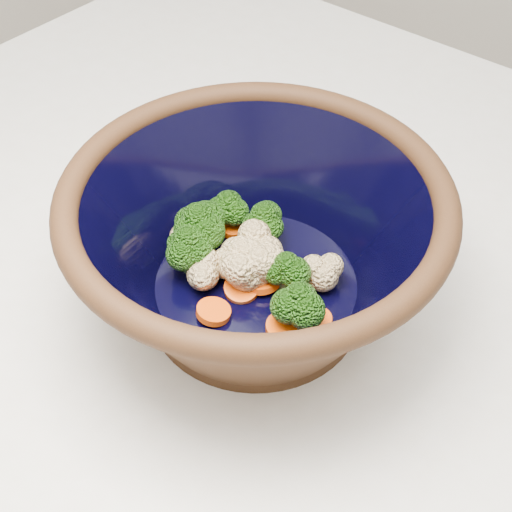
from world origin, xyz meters
TOP-DOWN VIEW (x-y plane):
  - mixing_bowl at (-0.06, 0.10)m, footprint 0.36×0.36m
  - vegetable_pile at (-0.07, 0.10)m, footprint 0.16×0.12m

SIDE VIEW (x-z plane):
  - vegetable_pile at x=-0.07m, z-range 0.92..0.98m
  - mixing_bowl at x=-0.06m, z-range 0.91..1.04m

